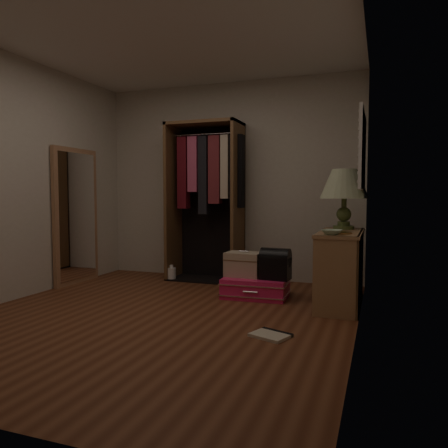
{
  "coord_description": "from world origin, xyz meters",
  "views": [
    {
      "loc": [
        1.91,
        -3.53,
        1.12
      ],
      "look_at": [
        0.3,
        0.95,
        0.8
      ],
      "focal_mm": 35.0,
      "sensor_mm": 36.0,
      "label": 1
    }
  ],
  "objects_px": {
    "open_wardrobe": "(208,187)",
    "white_jug": "(171,274)",
    "pink_suitcase": "(256,287)",
    "console_bookshelf": "(340,265)",
    "black_bag": "(275,263)",
    "floor_mirror": "(76,216)",
    "table_lamp": "(344,185)",
    "train_case": "(244,264)"
  },
  "relations": [
    {
      "from": "table_lamp",
      "to": "pink_suitcase",
      "type": "bearing_deg",
      "value": -162.85
    },
    {
      "from": "black_bag",
      "to": "train_case",
      "type": "bearing_deg",
      "value": 175.28
    },
    {
      "from": "pink_suitcase",
      "to": "open_wardrobe",
      "type": "bearing_deg",
      "value": 136.12
    },
    {
      "from": "open_wardrobe",
      "to": "pink_suitcase",
      "type": "xyz_separation_m",
      "value": [
        0.86,
        -0.74,
        -1.11
      ]
    },
    {
      "from": "floor_mirror",
      "to": "white_jug",
      "type": "relative_size",
      "value": 8.44
    },
    {
      "from": "train_case",
      "to": "table_lamp",
      "type": "xyz_separation_m",
      "value": [
        1.04,
        0.25,
        0.87
      ]
    },
    {
      "from": "console_bookshelf",
      "to": "open_wardrobe",
      "type": "xyz_separation_m",
      "value": [
        -1.75,
        0.74,
        0.82
      ]
    },
    {
      "from": "open_wardrobe",
      "to": "floor_mirror",
      "type": "xyz_separation_m",
      "value": [
        -1.49,
        -0.77,
        -0.37
      ]
    },
    {
      "from": "train_case",
      "to": "black_bag",
      "type": "bearing_deg",
      "value": -5.18
    },
    {
      "from": "black_bag",
      "to": "white_jug",
      "type": "xyz_separation_m",
      "value": [
        -1.52,
        0.56,
        -0.3
      ]
    },
    {
      "from": "console_bookshelf",
      "to": "black_bag",
      "type": "distance_m",
      "value": 0.67
    },
    {
      "from": "floor_mirror",
      "to": "open_wardrobe",
      "type": "bearing_deg",
      "value": 27.38
    },
    {
      "from": "white_jug",
      "to": "table_lamp",
      "type": "bearing_deg",
      "value": -6.62
    },
    {
      "from": "open_wardrobe",
      "to": "white_jug",
      "type": "bearing_deg",
      "value": -154.88
    },
    {
      "from": "floor_mirror",
      "to": "console_bookshelf",
      "type": "bearing_deg",
      "value": 0.51
    },
    {
      "from": "pink_suitcase",
      "to": "white_jug",
      "type": "relative_size",
      "value": 3.64
    },
    {
      "from": "black_bag",
      "to": "open_wardrobe",
      "type": "bearing_deg",
      "value": 148.19
    },
    {
      "from": "console_bookshelf",
      "to": "pink_suitcase",
      "type": "xyz_separation_m",
      "value": [
        -0.9,
        0.0,
        -0.29
      ]
    },
    {
      "from": "console_bookshelf",
      "to": "train_case",
      "type": "xyz_separation_m",
      "value": [
        -1.04,
        0.03,
        -0.05
      ]
    },
    {
      "from": "black_bag",
      "to": "table_lamp",
      "type": "bearing_deg",
      "value": 27.98
    },
    {
      "from": "pink_suitcase",
      "to": "train_case",
      "type": "distance_m",
      "value": 0.28
    },
    {
      "from": "console_bookshelf",
      "to": "black_bag",
      "type": "bearing_deg",
      "value": -177.79
    },
    {
      "from": "console_bookshelf",
      "to": "train_case",
      "type": "relative_size",
      "value": 2.73
    },
    {
      "from": "floor_mirror",
      "to": "train_case",
      "type": "xyz_separation_m",
      "value": [
        2.2,
        0.06,
        -0.5
      ]
    },
    {
      "from": "console_bookshelf",
      "to": "train_case",
      "type": "bearing_deg",
      "value": 178.48
    },
    {
      "from": "open_wardrobe",
      "to": "table_lamp",
      "type": "height_order",
      "value": "open_wardrobe"
    },
    {
      "from": "floor_mirror",
      "to": "train_case",
      "type": "bearing_deg",
      "value": 1.47
    },
    {
      "from": "open_wardrobe",
      "to": "floor_mirror",
      "type": "distance_m",
      "value": 1.71
    },
    {
      "from": "pink_suitcase",
      "to": "white_jug",
      "type": "distance_m",
      "value": 1.4
    },
    {
      "from": "open_wardrobe",
      "to": "train_case",
      "type": "bearing_deg",
      "value": -45.03
    },
    {
      "from": "table_lamp",
      "to": "white_jug",
      "type": "distance_m",
      "value": 2.48
    },
    {
      "from": "floor_mirror",
      "to": "white_jug",
      "type": "height_order",
      "value": "floor_mirror"
    },
    {
      "from": "pink_suitcase",
      "to": "table_lamp",
      "type": "xyz_separation_m",
      "value": [
        0.9,
        0.28,
        1.11
      ]
    },
    {
      "from": "pink_suitcase",
      "to": "train_case",
      "type": "height_order",
      "value": "train_case"
    },
    {
      "from": "floor_mirror",
      "to": "black_bag",
      "type": "xyz_separation_m",
      "value": [
        2.57,
        0.0,
        -0.46
      ]
    },
    {
      "from": "pink_suitcase",
      "to": "table_lamp",
      "type": "height_order",
      "value": "table_lamp"
    },
    {
      "from": "white_jug",
      "to": "pink_suitcase",
      "type": "bearing_deg",
      "value": -22.38
    },
    {
      "from": "floor_mirror",
      "to": "table_lamp",
      "type": "relative_size",
      "value": 2.57
    },
    {
      "from": "console_bookshelf",
      "to": "pink_suitcase",
      "type": "bearing_deg",
      "value": 179.81
    },
    {
      "from": "pink_suitcase",
      "to": "console_bookshelf",
      "type": "bearing_deg",
      "value": -3.3
    },
    {
      "from": "console_bookshelf",
      "to": "black_bag",
      "type": "height_order",
      "value": "console_bookshelf"
    },
    {
      "from": "open_wardrobe",
      "to": "pink_suitcase",
      "type": "height_order",
      "value": "open_wardrobe"
    }
  ]
}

